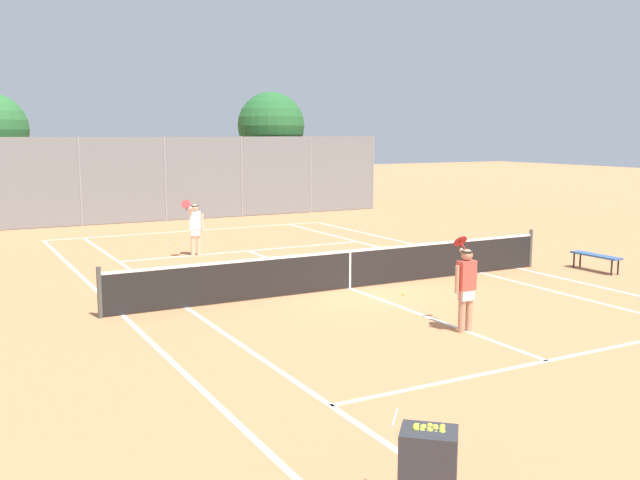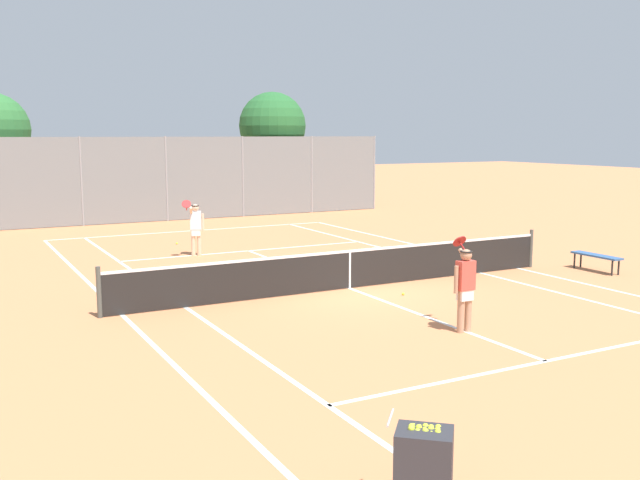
% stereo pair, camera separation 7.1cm
% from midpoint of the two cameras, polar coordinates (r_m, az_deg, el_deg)
% --- Properties ---
extents(ground_plane, '(120.00, 120.00, 0.00)m').
position_cam_midpoint_polar(ground_plane, '(17.46, 2.28, -3.89)').
color(ground_plane, '#CC7A4C').
extents(court_line_markings, '(11.10, 23.90, 0.01)m').
position_cam_midpoint_polar(court_line_markings, '(17.45, 2.28, -3.88)').
color(court_line_markings, silver).
rests_on(court_line_markings, ground).
extents(tennis_net, '(12.00, 0.10, 1.07)m').
position_cam_midpoint_polar(tennis_net, '(17.35, 2.29, -2.24)').
color(tennis_net, '#474C47').
rests_on(tennis_net, ground).
extents(ball_cart, '(0.77, 0.76, 0.96)m').
position_cam_midpoint_polar(ball_cart, '(7.47, 8.38, -17.04)').
color(ball_cart, '#2D2D33').
rests_on(ball_cart, ground).
extents(player_near_side, '(0.66, 0.73, 1.77)m').
position_cam_midpoint_polar(player_near_side, '(13.76, 11.44, -3.47)').
color(player_near_side, tan).
rests_on(player_near_side, ground).
extents(player_far_left, '(0.82, 0.70, 1.77)m').
position_cam_midpoint_polar(player_far_left, '(22.29, -10.04, 1.11)').
color(player_far_left, beige).
rests_on(player_far_left, ground).
extents(loose_tennis_ball_0, '(0.07, 0.07, 0.07)m').
position_cam_midpoint_polar(loose_tennis_ball_0, '(21.24, -0.36, -1.56)').
color(loose_tennis_ball_0, '#D1DB33').
rests_on(loose_tennis_ball_0, ground).
extents(loose_tennis_ball_1, '(0.07, 0.07, 0.07)m').
position_cam_midpoint_polar(loose_tennis_ball_1, '(17.42, -4.75, -3.82)').
color(loose_tennis_ball_1, '#D1DB33').
rests_on(loose_tennis_ball_1, ground).
extents(loose_tennis_ball_2, '(0.07, 0.07, 0.07)m').
position_cam_midpoint_polar(loose_tennis_ball_2, '(24.81, -11.52, -0.27)').
color(loose_tennis_ball_2, '#D1DB33').
rests_on(loose_tennis_ball_2, ground).
extents(loose_tennis_ball_3, '(0.07, 0.07, 0.07)m').
position_cam_midpoint_polar(loose_tennis_ball_3, '(16.82, 6.57, -4.30)').
color(loose_tennis_ball_3, '#D1DB33').
rests_on(loose_tennis_ball_3, ground).
extents(courtside_bench, '(0.36, 1.50, 0.47)m').
position_cam_midpoint_polar(courtside_bench, '(20.94, 21.11, -1.24)').
color(courtside_bench, '#33598C').
rests_on(courtside_bench, ground).
extents(back_fence, '(21.26, 0.08, 3.64)m').
position_cam_midpoint_polar(back_fence, '(31.44, -12.34, 4.79)').
color(back_fence, gray).
rests_on(back_fence, ground).
extents(tree_behind_right, '(3.29, 3.29, 5.78)m').
position_cam_midpoint_polar(tree_behind_right, '(35.58, -4.12, 8.95)').
color(tree_behind_right, brown).
rests_on(tree_behind_right, ground).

